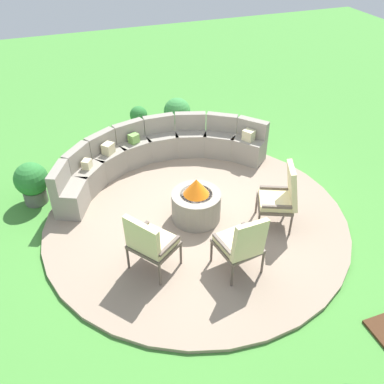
{
  "coord_description": "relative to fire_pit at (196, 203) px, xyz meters",
  "views": [
    {
      "loc": [
        -1.91,
        -5.07,
        4.56
      ],
      "look_at": [
        0.0,
        0.2,
        0.45
      ],
      "focal_mm": 39.26,
      "sensor_mm": 36.0,
      "label": 1
    }
  ],
  "objects": [
    {
      "name": "curved_stone_bench",
      "position": [
        -0.21,
        1.69,
        0.03
      ],
      "size": [
        4.22,
        1.8,
        0.83
      ],
      "color": "gray",
      "rests_on": "patio_circle"
    },
    {
      "name": "ground_plane",
      "position": [
        0.0,
        0.0,
        -0.36
      ],
      "size": [
        24.0,
        24.0,
        0.0
      ],
      "primitive_type": "plane",
      "color": "#478C38"
    },
    {
      "name": "potted_plant_2",
      "position": [
        -0.14,
        3.25,
        0.03
      ],
      "size": [
        0.38,
        0.38,
        0.68
      ],
      "color": "#A89E8E",
      "rests_on": "ground_plane"
    },
    {
      "name": "fire_pit",
      "position": [
        0.0,
        0.0,
        0.0
      ],
      "size": [
        0.81,
        0.81,
        0.77
      ],
      "color": "gray",
      "rests_on": "patio_circle"
    },
    {
      "name": "lounge_chair_back_left",
      "position": [
        1.21,
        -0.6,
        0.26
      ],
      "size": [
        0.75,
        0.75,
        1.12
      ],
      "rotation": [
        0.0,
        0.0,
        7.44
      ],
      "color": "brown",
      "rests_on": "patio_circle"
    },
    {
      "name": "lounge_chair_front_right",
      "position": [
        0.17,
        -1.33,
        0.23
      ],
      "size": [
        0.64,
        0.67,
        1.02
      ],
      "rotation": [
        0.0,
        0.0,
        6.44
      ],
      "color": "brown",
      "rests_on": "patio_circle"
    },
    {
      "name": "potted_plant_3",
      "position": [
        -2.49,
        1.46,
        0.06
      ],
      "size": [
        0.58,
        0.58,
        0.77
      ],
      "color": "#605B56",
      "rests_on": "ground_plane"
    },
    {
      "name": "potted_plant_1",
      "position": [
        0.67,
        3.0,
        0.11
      ],
      "size": [
        0.58,
        0.58,
        0.85
      ],
      "color": "#A89E8E",
      "rests_on": "ground_plane"
    },
    {
      "name": "patio_circle",
      "position": [
        0.0,
        0.0,
        -0.33
      ],
      "size": [
        5.01,
        5.01,
        0.06
      ],
      "primitive_type": "cylinder",
      "color": "gray",
      "rests_on": "ground_plane"
    },
    {
      "name": "lounge_chair_front_left",
      "position": [
        -1.01,
        -0.87,
        0.23
      ],
      "size": [
        0.79,
        0.81,
        1.01
      ],
      "rotation": [
        0.0,
        0.0,
        5.34
      ],
      "color": "brown",
      "rests_on": "patio_circle"
    }
  ]
}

